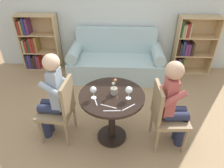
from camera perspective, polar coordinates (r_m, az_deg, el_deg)
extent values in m
plane|color=tan|center=(2.90, -0.05, -14.75)|extent=(16.00, 16.00, 0.00)
cube|color=silver|center=(4.13, 1.43, 22.15)|extent=(5.20, 0.05, 2.70)
cylinder|color=black|center=(2.41, -0.05, -3.38)|extent=(0.80, 0.80, 0.03)
cylinder|color=black|center=(2.64, -0.05, -9.49)|extent=(0.09, 0.09, 0.67)
cylinder|color=black|center=(2.89, -0.05, -14.55)|extent=(0.40, 0.40, 0.03)
cube|color=#A8C1C1|center=(4.07, 1.04, 4.84)|extent=(1.84, 0.80, 0.42)
cube|color=#A8C1C1|center=(4.17, 1.24, 12.52)|extent=(1.62, 0.16, 0.50)
cylinder|color=#A8C1C1|center=(4.03, -10.63, 9.01)|extent=(0.22, 0.72, 0.22)
cylinder|color=#A8C1C1|center=(3.99, 12.90, 8.50)|extent=(0.22, 0.72, 0.22)
cube|color=tan|center=(4.60, -19.27, 11.60)|extent=(0.78, 0.02, 1.17)
cube|color=tan|center=(4.65, -24.22, 10.72)|extent=(0.02, 0.28, 1.17)
cube|color=tan|center=(4.37, -15.09, 11.16)|extent=(0.02, 0.28, 1.17)
cube|color=tan|center=(4.73, -18.50, 4.59)|extent=(0.74, 0.28, 0.02)
cube|color=tan|center=(4.56, -19.35, 8.77)|extent=(0.74, 0.28, 0.02)
cube|color=tan|center=(4.43, -20.27, 13.23)|extent=(0.74, 0.28, 0.02)
cube|color=tan|center=(4.33, -21.29, 17.93)|extent=(0.74, 0.28, 0.02)
cube|color=navy|center=(4.78, -22.66, 6.20)|extent=(0.03, 0.23, 0.30)
cube|color=#602D5B|center=(4.76, -22.19, 6.31)|extent=(0.04, 0.23, 0.32)
cube|color=navy|center=(4.74, -21.75, 6.32)|extent=(0.03, 0.23, 0.32)
cube|color=#332319|center=(4.74, -21.21, 6.02)|extent=(0.04, 0.23, 0.26)
cube|color=#332319|center=(4.71, -20.78, 6.33)|extent=(0.03, 0.23, 0.31)
cube|color=#602D5B|center=(4.69, -20.25, 6.33)|extent=(0.04, 0.23, 0.31)
cube|color=maroon|center=(4.68, -19.76, 6.24)|extent=(0.03, 0.23, 0.29)
cube|color=tan|center=(4.64, -23.58, 10.14)|extent=(0.04, 0.23, 0.26)
cube|color=maroon|center=(4.62, -22.93, 10.15)|extent=(0.05, 0.23, 0.25)
cube|color=#234723|center=(4.59, -22.36, 10.31)|extent=(0.03, 0.23, 0.27)
cube|color=maroon|center=(4.56, -21.83, 10.55)|extent=(0.05, 0.23, 0.31)
cube|color=maroon|center=(4.54, -21.17, 10.58)|extent=(0.04, 0.23, 0.31)
cube|color=olive|center=(4.52, -20.59, 10.68)|extent=(0.04, 0.23, 0.32)
cube|color=maroon|center=(4.52, -24.70, 14.58)|extent=(0.04, 0.23, 0.26)
cube|color=olive|center=(4.50, -24.11, 14.70)|extent=(0.04, 0.23, 0.27)
cube|color=navy|center=(4.46, -23.48, 15.04)|extent=(0.05, 0.23, 0.32)
cube|color=#602D5B|center=(4.44, -22.82, 15.06)|extent=(0.04, 0.23, 0.31)
cube|color=tan|center=(4.54, 22.03, 10.73)|extent=(0.78, 0.02, 1.17)
cube|color=tan|center=(4.32, 17.68, 10.47)|extent=(0.02, 0.28, 1.17)
cube|color=tan|center=(4.57, 27.02, 9.63)|extent=(0.02, 0.28, 1.17)
cube|color=tan|center=(4.66, 21.00, 3.66)|extent=(0.74, 0.28, 0.02)
cube|color=tan|center=(4.50, 21.97, 7.86)|extent=(0.74, 0.28, 0.02)
cube|color=tan|center=(4.36, 23.03, 12.35)|extent=(0.74, 0.28, 0.02)
cube|color=tan|center=(4.26, 24.19, 17.09)|extent=(0.74, 0.28, 0.02)
cube|color=#234723|center=(4.49, 17.26, 5.40)|extent=(0.03, 0.23, 0.27)
cube|color=tan|center=(4.51, 17.72, 5.29)|extent=(0.03, 0.23, 0.25)
cube|color=#602D5B|center=(4.51, 18.36, 5.50)|extent=(0.05, 0.23, 0.29)
cube|color=#234723|center=(4.52, 19.07, 5.57)|extent=(0.04, 0.23, 0.31)
cube|color=olive|center=(4.54, 19.53, 5.43)|extent=(0.03, 0.23, 0.29)
cube|color=#332319|center=(4.33, 18.19, 10.11)|extent=(0.03, 0.23, 0.31)
cube|color=#332319|center=(4.36, 18.80, 9.65)|extent=(0.05, 0.23, 0.24)
cube|color=navy|center=(4.36, 19.54, 9.90)|extent=(0.04, 0.23, 0.30)
cube|color=#602D5B|center=(4.39, 20.21, 9.52)|extent=(0.05, 0.23, 0.24)
cube|color=#602D5B|center=(4.41, 20.93, 9.42)|extent=(0.05, 0.23, 0.23)
cube|color=#332319|center=(4.42, 21.75, 9.49)|extent=(0.05, 0.23, 0.26)
cube|color=#234723|center=(4.20, 19.15, 14.92)|extent=(0.04, 0.23, 0.32)
cube|color=tan|center=(4.22, 19.51, 14.31)|extent=(0.03, 0.23, 0.24)
cube|color=tan|center=(4.23, 20.01, 14.32)|extent=(0.03, 0.23, 0.24)
cube|color=maroon|center=(4.25, 20.62, 14.29)|extent=(0.05, 0.23, 0.25)
cube|color=tan|center=(4.26, 21.25, 14.32)|extent=(0.03, 0.23, 0.26)
cylinder|color=#937A56|center=(3.06, -17.07, -8.15)|extent=(0.04, 0.04, 0.40)
cylinder|color=#937A56|center=(2.84, -19.75, -12.83)|extent=(0.04, 0.04, 0.40)
cylinder|color=#937A56|center=(2.95, -10.61, -8.97)|extent=(0.04, 0.04, 0.40)
cylinder|color=#937A56|center=(2.71, -12.75, -13.98)|extent=(0.04, 0.04, 0.40)
cube|color=#937A56|center=(2.73, -15.74, -7.51)|extent=(0.45, 0.45, 0.05)
cube|color=#937A56|center=(2.52, -12.58, -3.70)|extent=(0.07, 0.38, 0.45)
cylinder|color=#937A56|center=(2.74, 20.15, -15.09)|extent=(0.04, 0.04, 0.40)
cylinder|color=#937A56|center=(2.97, 18.05, -10.00)|extent=(0.04, 0.04, 0.40)
cylinder|color=#937A56|center=(2.64, 12.59, -15.74)|extent=(0.04, 0.04, 0.40)
cylinder|color=#937A56|center=(2.87, 11.19, -10.38)|extent=(0.04, 0.04, 0.40)
cube|color=#937A56|center=(2.64, 16.25, -9.31)|extent=(0.44, 0.44, 0.05)
cube|color=#937A56|center=(2.43, 12.86, -5.20)|extent=(0.06, 0.38, 0.45)
cylinder|color=#282D47|center=(2.96, -17.66, -9.33)|extent=(0.11, 0.11, 0.45)
cylinder|color=#282D47|center=(2.89, -18.48, -10.77)|extent=(0.11, 0.11, 0.45)
cylinder|color=#282D47|center=(2.75, -16.52, -5.41)|extent=(0.31, 0.13, 0.11)
cylinder|color=#282D47|center=(2.67, -17.36, -6.86)|extent=(0.31, 0.13, 0.11)
cube|color=#93A3B2|center=(2.51, -15.64, -1.53)|extent=(0.14, 0.21, 0.54)
cylinder|color=#93A3B2|center=(2.57, -14.88, 1.72)|extent=(0.29, 0.09, 0.23)
cylinder|color=#93A3B2|center=(2.36, -17.07, -1.73)|extent=(0.29, 0.09, 0.23)
sphere|color=beige|center=(2.32, -17.00, 5.93)|extent=(0.20, 0.20, 0.20)
cylinder|color=#282D47|center=(2.79, 19.09, -12.86)|extent=(0.11, 0.11, 0.45)
cylinder|color=#282D47|center=(2.86, 18.45, -11.29)|extent=(0.11, 0.11, 0.45)
cylinder|color=#282D47|center=(2.57, 17.87, -8.80)|extent=(0.31, 0.13, 0.11)
cylinder|color=#282D47|center=(2.65, 17.23, -7.21)|extent=(0.31, 0.13, 0.11)
cube|color=#B2514C|center=(2.42, 16.08, -3.55)|extent=(0.13, 0.21, 0.50)
cylinder|color=#B2514C|center=(2.28, 17.19, -4.17)|extent=(0.29, 0.09, 0.23)
cylinder|color=#B2514C|center=(2.49, 15.58, -0.38)|extent=(0.29, 0.09, 0.23)
sphere|color=tan|center=(2.23, 17.48, 3.73)|extent=(0.21, 0.21, 0.21)
cylinder|color=white|center=(2.36, -5.23, -3.90)|extent=(0.06, 0.06, 0.00)
cylinder|color=white|center=(2.33, -5.28, -3.06)|extent=(0.01, 0.01, 0.08)
sphere|color=white|center=(2.29, -5.37, -1.62)|extent=(0.08, 0.08, 0.08)
sphere|color=maroon|center=(2.30, -5.36, -1.82)|extent=(0.05, 0.05, 0.05)
cylinder|color=white|center=(2.35, 4.70, -4.06)|extent=(0.06, 0.06, 0.00)
cylinder|color=white|center=(2.32, 4.75, -3.21)|extent=(0.01, 0.01, 0.08)
sphere|color=white|center=(2.28, 4.84, -1.70)|extent=(0.08, 0.08, 0.08)
sphere|color=maroon|center=(2.29, 4.83, -1.91)|extent=(0.06, 0.06, 0.06)
cylinder|color=#9E9384|center=(2.39, 0.57, -2.00)|extent=(0.08, 0.08, 0.08)
cylinder|color=#4C7A42|center=(2.35, 0.42, -0.53)|extent=(0.00, 0.00, 0.07)
sphere|color=#EACC4C|center=(2.33, 0.43, 0.19)|extent=(0.04, 0.04, 0.04)
cylinder|color=#4C7A42|center=(2.34, 0.89, -0.07)|extent=(0.01, 0.00, 0.11)
sphere|color=#E07F4C|center=(2.31, 0.91, 1.11)|extent=(0.04, 0.04, 0.04)
cylinder|color=#4C7A42|center=(2.34, 0.39, -0.62)|extent=(0.00, 0.01, 0.08)
sphere|color=silver|center=(2.32, 0.39, 0.16)|extent=(0.04, 0.04, 0.04)
cube|color=silver|center=(2.22, 4.75, -6.65)|extent=(0.15, 0.13, 0.00)
cube|color=silver|center=(2.23, -1.00, -6.39)|extent=(0.18, 0.07, 0.00)
cube|color=silver|center=(2.32, -4.77, -4.69)|extent=(0.07, 0.18, 0.00)
cube|color=silver|center=(2.17, -0.02, -7.65)|extent=(0.19, 0.02, 0.00)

